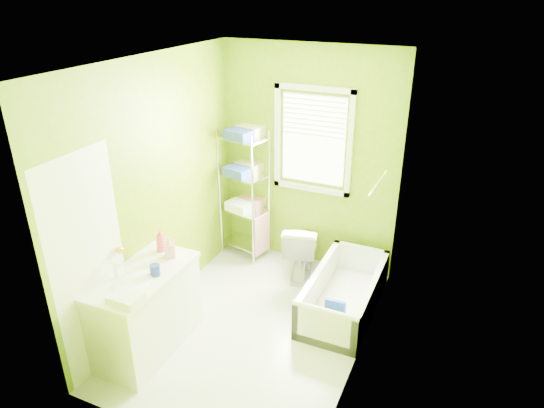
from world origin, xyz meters
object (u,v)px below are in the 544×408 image
at_px(bathtub, 343,299).
at_px(vanity, 146,309).
at_px(toilet, 301,248).
at_px(wire_shelf_unit, 245,180).

xyz_separation_m(bathtub, vanity, (-1.51, -1.29, 0.29)).
relative_size(toilet, wire_shelf_unit, 0.42).
bearing_deg(toilet, bathtub, 129.76).
xyz_separation_m(toilet, wire_shelf_unit, (-0.80, 0.19, 0.66)).
distance_m(bathtub, toilet, 0.84).
distance_m(bathtub, wire_shelf_unit, 1.82).
xyz_separation_m(bathtub, wire_shelf_unit, (-1.46, 0.66, 0.86)).
bearing_deg(toilet, vanity, 49.55).
height_order(vanity, wire_shelf_unit, wire_shelf_unit).
xyz_separation_m(toilet, vanity, (-0.86, -1.76, 0.09)).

